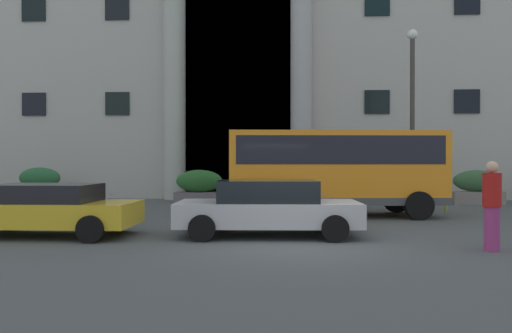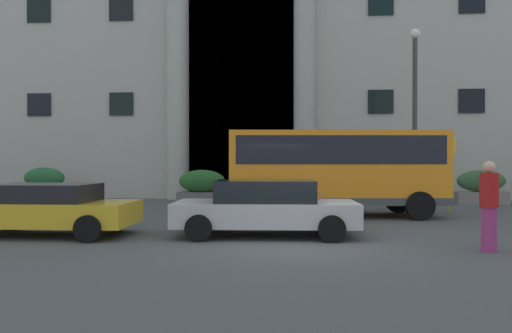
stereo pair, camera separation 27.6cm
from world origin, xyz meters
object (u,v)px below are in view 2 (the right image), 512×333
object	(u,v)px
bus_stop_sign	(449,166)
lamppost_plaza_centre	(415,103)
orange_minibus	(335,166)
pedestrian_woman_dark_dress	(489,206)
hedge_planter_entrance_right	(481,188)
hedge_planter_far_west	(346,189)
hedge_planter_east	(202,187)
hedge_planter_far_east	(44,185)
parked_estate_mid	(46,208)
scooter_by_planter	(89,208)
parked_compact_extra	(266,207)
motorcycle_far_end	(299,210)

from	to	relation	value
bus_stop_sign	lamppost_plaza_centre	size ratio (longest dim) A/B	0.39
orange_minibus	bus_stop_sign	distance (m)	4.66
pedestrian_woman_dark_dress	hedge_planter_entrance_right	bearing A→B (deg)	-158.80
orange_minibus	hedge_planter_far_west	bearing A→B (deg)	75.14
hedge_planter_east	hedge_planter_far_east	distance (m)	7.46
hedge_planter_far_west	parked_estate_mid	size ratio (longest dim) A/B	0.38
parked_estate_mid	scooter_by_planter	xyz separation A→B (m)	(0.07, 2.40, -0.21)
hedge_planter_far_east	parked_compact_extra	size ratio (longest dim) A/B	0.45
pedestrian_woman_dark_dress	orange_minibus	bearing A→B (deg)	-116.70
parked_compact_extra	lamppost_plaza_centre	xyz separation A→B (m)	(5.42, 7.15, 3.39)
bus_stop_sign	hedge_planter_entrance_right	size ratio (longest dim) A/B	1.28
parked_estate_mid	pedestrian_woman_dark_dress	world-z (taller)	pedestrian_woman_dark_dress
hedge_planter_entrance_right	scooter_by_planter	bearing A→B (deg)	-152.24
orange_minibus	bus_stop_sign	xyz separation A→B (m)	(4.29, 1.83, 0.01)
hedge_planter_far_west	bus_stop_sign	bearing A→B (deg)	-45.09
motorcycle_far_end	hedge_planter_entrance_right	bearing A→B (deg)	33.65
hedge_planter_far_west	lamppost_plaza_centre	size ratio (longest dim) A/B	0.24
parked_compact_extra	motorcycle_far_end	bearing A→B (deg)	63.96
hedge_planter_east	scooter_by_planter	distance (m)	7.78
pedestrian_woman_dark_dress	bus_stop_sign	bearing A→B (deg)	-150.96
orange_minibus	parked_compact_extra	bearing A→B (deg)	-119.96
parked_compact_extra	scooter_by_planter	size ratio (longest dim) A/B	2.16
hedge_planter_far_west	pedestrian_woman_dark_dress	distance (m)	11.52
hedge_planter_entrance_right	pedestrian_woman_dark_dress	distance (m)	12.07
hedge_planter_east	parked_compact_extra	bearing A→B (deg)	-70.73
hedge_planter_far_east	lamppost_plaza_centre	world-z (taller)	lamppost_plaza_centre
hedge_planter_far_east	parked_compact_extra	xyz separation A→B (m)	(10.80, -9.78, -0.06)
hedge_planter_east	motorcycle_far_end	size ratio (longest dim) A/B	1.07
orange_minibus	parked_compact_extra	xyz separation A→B (m)	(-2.12, -4.44, -0.98)
hedge_planter_entrance_right	hedge_planter_east	bearing A→B (deg)	179.69
bus_stop_sign	motorcycle_far_end	distance (m)	7.19
bus_stop_sign	pedestrian_woman_dark_dress	world-z (taller)	bus_stop_sign
hedge_planter_east	parked_estate_mid	distance (m)	10.13
hedge_planter_east	scooter_by_planter	bearing A→B (deg)	-104.84
parked_compact_extra	hedge_planter_far_west	bearing A→B (deg)	70.44
scooter_by_planter	lamppost_plaza_centre	xyz separation A→B (m)	(10.75, 5.11, 3.64)
motorcycle_far_end	pedestrian_woman_dark_dress	world-z (taller)	pedestrian_woman_dark_dress
bus_stop_sign	parked_estate_mid	world-z (taller)	bus_stop_sign
parked_estate_mid	lamppost_plaza_centre	size ratio (longest dim) A/B	0.62
parked_estate_mid	pedestrian_woman_dark_dress	distance (m)	10.10
bus_stop_sign	parked_compact_extra	xyz separation A→B (m)	(-6.41, -6.26, -0.99)
orange_minibus	lamppost_plaza_centre	xyz separation A→B (m)	(3.29, 2.71, 2.41)
parked_estate_mid	motorcycle_far_end	size ratio (longest dim) A/B	2.12
orange_minibus	hedge_planter_far_east	bearing A→B (deg)	153.12
scooter_by_planter	hedge_planter_entrance_right	bearing A→B (deg)	20.21
bus_stop_sign	hedge_planter_entrance_right	distance (m)	4.15
parked_estate_mid	orange_minibus	bearing A→B (deg)	32.74
hedge_planter_entrance_right	lamppost_plaza_centre	xyz separation A→B (m)	(-3.41, -2.34, 3.38)
hedge_planter_entrance_right	scooter_by_planter	world-z (taller)	hedge_planter_entrance_right
parked_compact_extra	scooter_by_planter	xyz separation A→B (m)	(-5.33, 2.04, -0.24)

